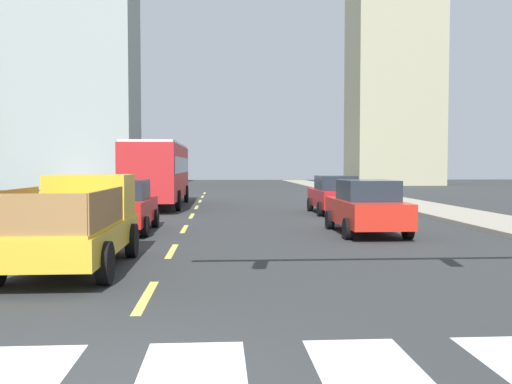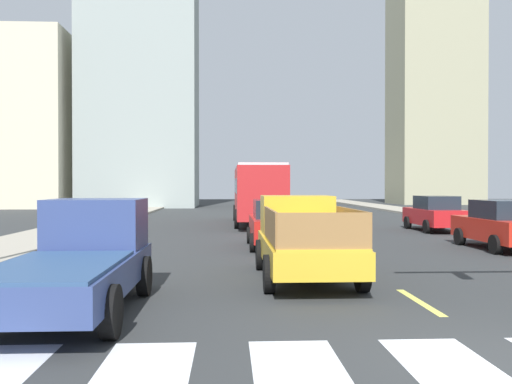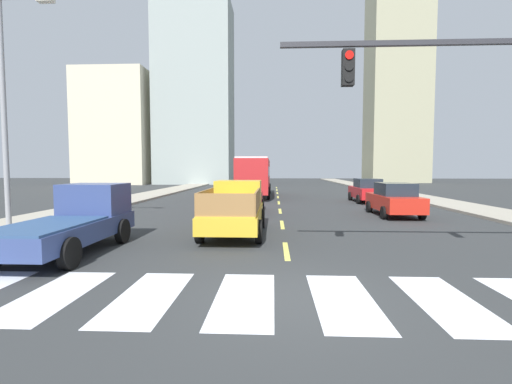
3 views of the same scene
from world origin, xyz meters
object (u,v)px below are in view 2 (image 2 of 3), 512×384
pickup_stakebed (303,238)px  pickup_dark (81,258)px  sedan_far (276,224)px  sedan_near_right (435,213)px  sedan_near_left (502,225)px  city_bus (258,190)px

pickup_stakebed → pickup_dark: bearing=-145.9°
sedan_far → sedan_near_right: same height
pickup_dark → sedan_near_left: 14.84m
pickup_stakebed → sedan_near_left: size_ratio=1.18×
city_bus → sedan_near_left: (7.89, -12.41, -1.09)m
pickup_stakebed → sedan_near_right: bearing=55.9°
pickup_stakebed → city_bus: size_ratio=0.48×
pickup_stakebed → sedan_far: pickup_stakebed is taller
sedan_far → city_bus: bearing=91.9°
pickup_dark → sedan_near_left: bearing=35.8°
sedan_near_left → sedan_far: bearing=175.3°
sedan_far → pickup_dark: bearing=-113.6°
city_bus → sedan_near_left: 14.75m
pickup_stakebed → sedan_near_right: pickup_stakebed is taller
pickup_dark → sedan_far: bearing=66.1°
pickup_stakebed → sedan_near_left: bearing=32.9°
sedan_far → sedan_near_right: 10.65m
pickup_dark → sedan_far: pickup_dark is taller
city_bus → sedan_near_right: 9.80m
sedan_near_left → city_bus: bearing=124.6°
sedan_near_right → sedan_far: bearing=-140.3°
pickup_dark → city_bus: size_ratio=0.48×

